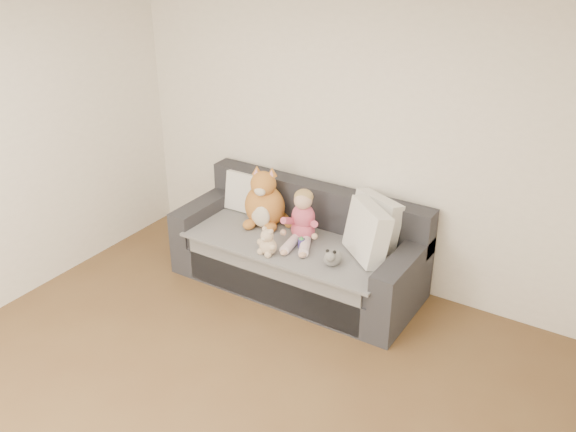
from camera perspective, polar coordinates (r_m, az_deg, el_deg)
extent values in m
plane|color=white|center=(3.22, -13.88, 15.93)|extent=(5.00, 5.00, 0.00)
plane|color=silver|center=(5.55, 6.14, 6.82)|extent=(4.50, 0.00, 4.50)
cube|color=#292A2F|center=(5.79, 0.79, -4.77)|extent=(2.20, 0.90, 0.30)
cube|color=#292A2F|center=(5.65, 0.65, -2.95)|extent=(1.90, 0.80, 0.15)
cube|color=#292A2F|center=(5.82, 2.62, 0.97)|extent=(2.20, 0.20, 0.40)
cube|color=#292A2F|center=(6.16, -7.15, 0.23)|extent=(0.20, 0.90, 0.30)
cube|color=#292A2F|center=(5.26, 10.18, -4.90)|extent=(0.20, 0.90, 0.30)
cube|color=gray|center=(5.59, 0.55, -2.26)|extent=(1.85, 0.88, 0.02)
cube|color=gray|center=(5.43, -1.64, -6.12)|extent=(1.70, 0.02, 0.41)
cube|color=silver|center=(6.06, -3.69, 2.12)|extent=(0.41, 0.19, 0.38)
cube|color=silver|center=(5.50, 7.79, -0.42)|extent=(0.51, 0.39, 0.44)
cube|color=silver|center=(5.28, 7.05, -1.43)|extent=(0.53, 0.49, 0.47)
ellipsoid|color=#C44557|center=(5.58, 1.34, -1.25)|extent=(0.22, 0.18, 0.18)
ellipsoid|color=#C44557|center=(5.53, 1.37, -0.03)|extent=(0.21, 0.18, 0.23)
ellipsoid|color=#DBAA8C|center=(5.44, 1.35, 1.39)|extent=(0.16, 0.16, 0.16)
ellipsoid|color=tan|center=(5.45, 1.41, 1.73)|extent=(0.16, 0.16, 0.13)
cylinder|color=#C44557|center=(5.50, 0.12, -0.44)|extent=(0.06, 0.22, 0.14)
cylinder|color=#C44557|center=(5.45, 2.27, -0.69)|extent=(0.17, 0.21, 0.14)
ellipsoid|color=#DBAA8C|center=(5.46, -0.43, -1.48)|extent=(0.05, 0.05, 0.05)
ellipsoid|color=#DBAA8C|center=(5.41, 2.38, -1.82)|extent=(0.05, 0.05, 0.05)
cylinder|color=#E5B2C6|center=(5.45, 0.21, -2.51)|extent=(0.13, 0.29, 0.09)
cylinder|color=#E5B2C6|center=(5.42, 1.51, -2.67)|extent=(0.19, 0.29, 0.09)
ellipsoid|color=#DBAA8C|center=(5.34, -0.33, -3.22)|extent=(0.06, 0.09, 0.05)
ellipsoid|color=#DBAA8C|center=(5.31, 1.32, -3.44)|extent=(0.06, 0.09, 0.05)
ellipsoid|color=#BB7229|center=(5.81, -2.08, 0.88)|extent=(0.38, 0.33, 0.40)
ellipsoid|color=beige|center=(5.71, -2.48, 0.07)|extent=(0.20, 0.09, 0.22)
ellipsoid|color=#BB7229|center=(5.69, -2.21, 2.86)|extent=(0.23, 0.23, 0.23)
ellipsoid|color=beige|center=(5.61, -2.52, 2.18)|extent=(0.11, 0.07, 0.08)
cone|color=#BB7229|center=(5.70, -2.78, 4.11)|extent=(0.11, 0.11, 0.08)
cone|color=pink|center=(5.69, -2.83, 4.01)|extent=(0.07, 0.07, 0.05)
cone|color=#BB7229|center=(5.66, -1.42, 3.96)|extent=(0.11, 0.11, 0.08)
cone|color=pink|center=(5.65, -1.47, 3.86)|extent=(0.07, 0.07, 0.05)
ellipsoid|color=#BB7229|center=(5.77, -3.47, -0.75)|extent=(0.11, 0.13, 0.09)
ellipsoid|color=#BB7229|center=(5.71, -1.57, -1.00)|extent=(0.11, 0.13, 0.09)
cylinder|color=#BB7229|center=(5.86, -0.22, -0.28)|extent=(0.23, 0.23, 0.09)
ellipsoid|color=tan|center=(5.35, -1.79, -2.69)|extent=(0.15, 0.13, 0.15)
ellipsoid|color=tan|center=(5.29, -1.87, -1.75)|extent=(0.11, 0.11, 0.11)
ellipsoid|color=tan|center=(5.30, -2.11, -1.14)|extent=(0.04, 0.04, 0.04)
ellipsoid|color=tan|center=(5.26, -1.51, -1.39)|extent=(0.04, 0.04, 0.04)
ellipsoid|color=beige|center=(5.27, -2.18, -2.03)|extent=(0.04, 0.04, 0.04)
ellipsoid|color=tan|center=(5.37, -2.48, -2.31)|extent=(0.06, 0.06, 0.06)
ellipsoid|color=tan|center=(5.29, -1.37, -2.79)|extent=(0.06, 0.06, 0.06)
ellipsoid|color=tan|center=(5.37, -2.45, -3.17)|extent=(0.06, 0.06, 0.06)
ellipsoid|color=tan|center=(5.32, -1.79, -3.47)|extent=(0.06, 0.06, 0.06)
ellipsoid|color=white|center=(5.21, 4.01, -3.72)|extent=(0.14, 0.18, 0.13)
ellipsoid|color=white|center=(5.11, 3.79, -3.64)|extent=(0.09, 0.09, 0.09)
ellipsoid|color=black|center=(5.11, 3.53, -3.12)|extent=(0.03, 0.03, 0.03)
ellipsoid|color=black|center=(5.10, 4.15, -3.21)|extent=(0.03, 0.03, 0.03)
cylinder|color=#3E3289|center=(5.45, 1.20, -2.43)|extent=(0.08, 0.08, 0.08)
cone|color=#389149|center=(5.43, 1.20, -1.95)|extent=(0.07, 0.07, 0.03)
cylinder|color=#389149|center=(5.48, 0.94, -2.21)|extent=(0.02, 0.02, 0.06)
cylinder|color=#389149|center=(5.42, 1.45, -2.56)|extent=(0.02, 0.02, 0.06)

